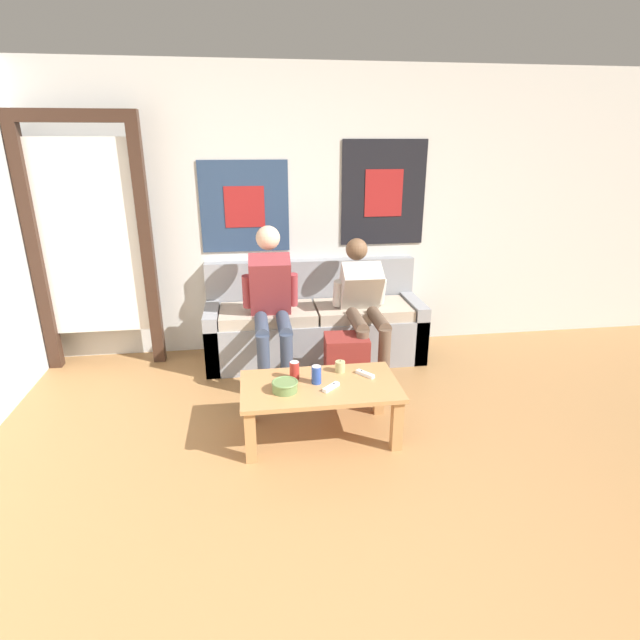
% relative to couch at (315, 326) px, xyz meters
% --- Properties ---
extents(ground_plane, '(18.00, 18.00, 0.00)m').
position_rel_couch_xyz_m(ground_plane, '(-0.10, -2.65, -0.30)').
color(ground_plane, '#9E7042').
extents(wall_back, '(10.00, 0.07, 2.55)m').
position_rel_couch_xyz_m(wall_back, '(-0.10, 0.33, 0.97)').
color(wall_back, silver).
rests_on(wall_back, ground_plane).
extents(door_frame, '(1.00, 0.10, 2.15)m').
position_rel_couch_xyz_m(door_frame, '(-1.88, 0.12, 0.90)').
color(door_frame, '#382319').
rests_on(door_frame, ground_plane).
extents(couch, '(1.96, 0.67, 0.87)m').
position_rel_couch_xyz_m(couch, '(0.00, 0.00, 0.00)').
color(couch, gray).
rests_on(couch, ground_plane).
extents(coffee_table, '(1.05, 0.58, 0.39)m').
position_rel_couch_xyz_m(coffee_table, '(-0.14, -1.33, 0.02)').
color(coffee_table, '#B27F4C').
rests_on(coffee_table, ground_plane).
extents(person_seated_adult, '(0.47, 0.91, 1.25)m').
position_rel_couch_xyz_m(person_seated_adult, '(-0.40, -0.33, 0.39)').
color(person_seated_adult, '#384256').
rests_on(person_seated_adult, ground_plane).
extents(person_seated_teen, '(0.47, 1.01, 1.11)m').
position_rel_couch_xyz_m(person_seated_teen, '(0.38, -0.32, 0.32)').
color(person_seated_teen, brown).
rests_on(person_seated_teen, ground_plane).
extents(backpack, '(0.36, 0.33, 0.46)m').
position_rel_couch_xyz_m(backpack, '(0.16, -0.71, -0.08)').
color(backpack, maroon).
rests_on(backpack, ground_plane).
extents(ceramic_bowl, '(0.17, 0.17, 0.07)m').
position_rel_couch_xyz_m(ceramic_bowl, '(-0.38, -1.39, 0.13)').
color(ceramic_bowl, '#607F47').
rests_on(ceramic_bowl, coffee_table).
extents(pillar_candle, '(0.07, 0.07, 0.09)m').
position_rel_couch_xyz_m(pillar_candle, '(0.03, -1.16, 0.13)').
color(pillar_candle, tan).
rests_on(pillar_candle, coffee_table).
extents(drink_can_blue, '(0.07, 0.07, 0.12)m').
position_rel_couch_xyz_m(drink_can_blue, '(-0.16, -1.31, 0.15)').
color(drink_can_blue, '#28479E').
rests_on(drink_can_blue, coffee_table).
extents(drink_can_red, '(0.07, 0.07, 0.12)m').
position_rel_couch_xyz_m(drink_can_red, '(-0.30, -1.22, 0.15)').
color(drink_can_red, maroon).
rests_on(drink_can_red, coffee_table).
extents(game_controller_near_left, '(0.13, 0.12, 0.03)m').
position_rel_couch_xyz_m(game_controller_near_left, '(-0.08, -1.40, 0.10)').
color(game_controller_near_left, white).
rests_on(game_controller_near_left, coffee_table).
extents(game_controller_near_right, '(0.12, 0.13, 0.03)m').
position_rel_couch_xyz_m(game_controller_near_right, '(0.19, -1.24, 0.10)').
color(game_controller_near_right, white).
rests_on(game_controller_near_right, coffee_table).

